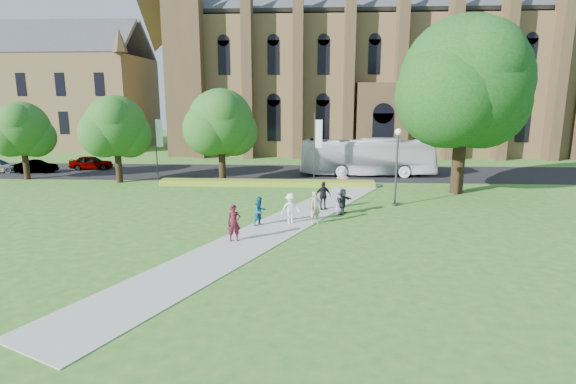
# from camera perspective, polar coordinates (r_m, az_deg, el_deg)

# --- Properties ---
(ground) EXTENTS (160.00, 160.00, 0.00)m
(ground) POSITION_cam_1_polar(r_m,az_deg,el_deg) (24.90, -1.24, -5.00)
(ground) COLOR #2D661E
(ground) RESTS_ON ground
(road) EXTENTS (160.00, 10.00, 0.02)m
(road) POSITION_cam_1_polar(r_m,az_deg,el_deg) (44.39, 0.74, 2.48)
(road) COLOR black
(road) RESTS_ON ground
(footpath) EXTENTS (15.58, 28.54, 0.04)m
(footpath) POSITION_cam_1_polar(r_m,az_deg,el_deg) (25.85, -1.07, -4.31)
(footpath) COLOR #B2B2A8
(footpath) RESTS_ON ground
(flower_hedge) EXTENTS (18.00, 1.40, 0.45)m
(flower_hedge) POSITION_cam_1_polar(r_m,az_deg,el_deg) (37.81, -2.73, 1.17)
(flower_hedge) COLOR gold
(flower_hedge) RESTS_ON ground
(cathedral) EXTENTS (52.60, 18.25, 28.00)m
(cathedral) POSITION_cam_1_polar(r_m,az_deg,el_deg) (64.27, 10.91, 16.76)
(cathedral) COLOR brown
(cathedral) RESTS_ON ground
(building_west) EXTENTS (22.00, 14.00, 18.30)m
(building_west) POSITION_cam_1_polar(r_m,az_deg,el_deg) (74.93, -26.05, 12.18)
(building_west) COLOR brown
(building_west) RESTS_ON ground
(streetlamp) EXTENTS (0.44, 0.44, 5.24)m
(streetlamp) POSITION_cam_1_polar(r_m,az_deg,el_deg) (31.03, 13.67, 4.25)
(streetlamp) COLOR #38383D
(streetlamp) RESTS_ON ground
(large_tree) EXTENTS (9.60, 9.60, 13.20)m
(large_tree) POSITION_cam_1_polar(r_m,az_deg,el_deg) (36.52, 21.50, 12.84)
(large_tree) COLOR #332114
(large_tree) RESTS_ON ground
(street_tree_0) EXTENTS (5.20, 5.20, 7.50)m
(street_tree_0) POSITION_cam_1_polar(r_m,az_deg,el_deg) (41.42, -21.05, 7.81)
(street_tree_0) COLOR #332114
(street_tree_0) RESTS_ON ground
(street_tree_1) EXTENTS (5.60, 5.60, 8.05)m
(street_tree_1) POSITION_cam_1_polar(r_m,az_deg,el_deg) (39.11, -8.52, 8.78)
(street_tree_1) COLOR #332114
(street_tree_1) RESTS_ON ground
(street_tree_2) EXTENTS (4.80, 4.80, 6.95)m
(street_tree_2) POSITION_cam_1_polar(r_m,az_deg,el_deg) (46.67, -30.72, 6.89)
(street_tree_2) COLOR #332114
(street_tree_2) RESTS_ON ground
(banner_pole_0) EXTENTS (0.70, 0.10, 6.00)m
(banner_pole_0) POSITION_cam_1_polar(r_m,az_deg,el_deg) (39.15, 3.56, 6.20)
(banner_pole_0) COLOR #38383D
(banner_pole_0) RESTS_ON ground
(banner_pole_1) EXTENTS (0.70, 0.10, 6.00)m
(banner_pole_1) POSITION_cam_1_polar(r_m,az_deg,el_deg) (41.49, -16.28, 6.07)
(banner_pole_1) COLOR #38383D
(banner_pole_1) RESTS_ON ground
(tour_coach) EXTENTS (12.64, 3.12, 3.51)m
(tour_coach) POSITION_cam_1_polar(r_m,az_deg,el_deg) (43.16, 9.96, 4.41)
(tour_coach) COLOR silver
(tour_coach) RESTS_ON road
(car_0) EXTENTS (4.40, 2.42, 1.42)m
(car_0) POSITION_cam_1_polar(r_m,az_deg,el_deg) (50.55, -23.71, 3.46)
(car_0) COLOR gray
(car_0) RESTS_ON road
(car_1) EXTENTS (3.90, 1.76, 1.24)m
(car_1) POSITION_cam_1_polar(r_m,az_deg,el_deg) (50.60, -29.31, 2.85)
(car_1) COLOR gray
(car_1) RESTS_ON road
(pedestrian_0) EXTENTS (0.79, 0.64, 1.90)m
(pedestrian_0) POSITION_cam_1_polar(r_m,az_deg,el_deg) (23.03, -6.88, -3.91)
(pedestrian_0) COLOR #4C111F
(pedestrian_0) RESTS_ON footpath
(pedestrian_1) EXTENTS (1.02, 1.02, 1.67)m
(pedestrian_1) POSITION_cam_1_polar(r_m,az_deg,el_deg) (25.72, -3.60, -2.44)
(pedestrian_1) COLOR #18537A
(pedestrian_1) RESTS_ON footpath
(pedestrian_2) EXTENTS (1.29, 0.96, 1.79)m
(pedestrian_2) POSITION_cam_1_polar(r_m,az_deg,el_deg) (26.05, 0.34, -2.10)
(pedestrian_2) COLOR white
(pedestrian_2) RESTS_ON footpath
(pedestrian_3) EXTENTS (1.17, 0.77, 1.85)m
(pedestrian_3) POSITION_cam_1_polar(r_m,az_deg,el_deg) (29.44, 4.46, -0.45)
(pedestrian_3) COLOR black
(pedestrian_3) RESTS_ON footpath
(pedestrian_4) EXTENTS (0.95, 0.96, 1.68)m
(pedestrian_4) POSITION_cam_1_polar(r_m,az_deg,el_deg) (28.52, 6.57, -1.07)
(pedestrian_4) COLOR slate
(pedestrian_4) RESTS_ON footpath
(pedestrian_5) EXTENTS (1.28, 1.50, 1.62)m
(pedestrian_5) POSITION_cam_1_polar(r_m,az_deg,el_deg) (28.50, 6.96, -1.14)
(pedestrian_5) COLOR #23252A
(pedestrian_5) RESTS_ON footpath
(pedestrian_6) EXTENTS (0.82, 0.76, 1.89)m
(pedestrian_6) POSITION_cam_1_polar(r_m,az_deg,el_deg) (26.13, 3.49, -1.97)
(pedestrian_6) COLOR #A69E8A
(pedestrian_6) RESTS_ON footpath
(parasol) EXTENTS (0.95, 0.95, 0.67)m
(parasol) POSITION_cam_1_polar(r_m,az_deg,el_deg) (28.40, 6.98, 1.28)
(parasol) COLOR pink
(parasol) RESTS_ON pedestrian_4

